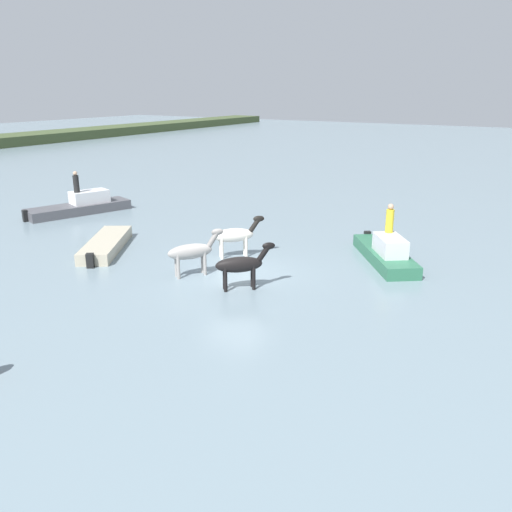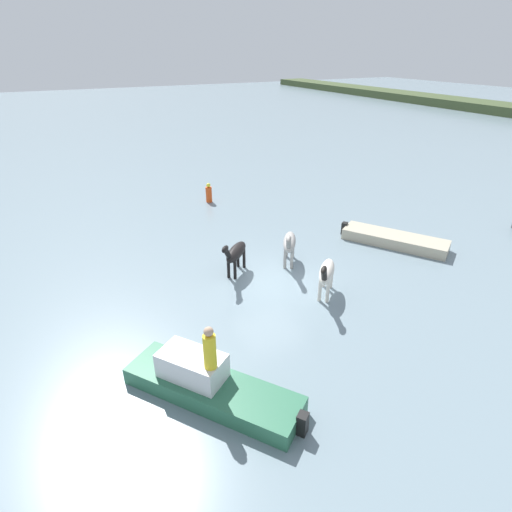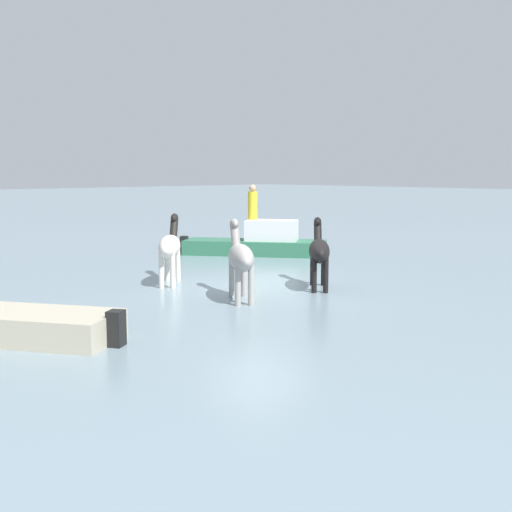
{
  "view_description": "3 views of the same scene",
  "coord_description": "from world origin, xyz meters",
  "px_view_note": "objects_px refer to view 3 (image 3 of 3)",
  "views": [
    {
      "loc": [
        -15.77,
        -10.44,
        6.84
      ],
      "look_at": [
        0.67,
        -0.42,
        0.64
      ],
      "focal_mm": 36.85,
      "sensor_mm": 36.0,
      "label": 1
    },
    {
      "loc": [
        12.15,
        -6.86,
        8.23
      ],
      "look_at": [
        -0.57,
        -0.32,
        0.91
      ],
      "focal_mm": 28.81,
      "sensor_mm": 36.0,
      "label": 2
    },
    {
      "loc": [
        -11.37,
        10.94,
        2.84
      ],
      "look_at": [
        -0.11,
        0.17,
        0.8
      ],
      "focal_mm": 45.55,
      "sensor_mm": 36.0,
      "label": 3
    }
  ],
  "objects_px": {
    "horse_dark_mare": "(240,257)",
    "boat_motor_center": "(258,245)",
    "horse_mid_herd": "(319,251)",
    "person_spotter_bow": "(253,203)",
    "horse_gray_outer": "(170,247)"
  },
  "relations": [
    {
      "from": "horse_mid_herd",
      "to": "horse_gray_outer",
      "type": "xyz_separation_m",
      "value": [
        3.0,
        2.24,
        0.03
      ]
    },
    {
      "from": "boat_motor_center",
      "to": "person_spotter_bow",
      "type": "distance_m",
      "value": 1.45
    },
    {
      "from": "horse_mid_herd",
      "to": "horse_gray_outer",
      "type": "height_order",
      "value": "horse_gray_outer"
    },
    {
      "from": "horse_dark_mare",
      "to": "boat_motor_center",
      "type": "relative_size",
      "value": 0.43
    },
    {
      "from": "horse_dark_mare",
      "to": "horse_mid_herd",
      "type": "bearing_deg",
      "value": -61.69
    },
    {
      "from": "horse_dark_mare",
      "to": "person_spotter_bow",
      "type": "xyz_separation_m",
      "value": [
        5.66,
        -5.73,
        0.79
      ]
    },
    {
      "from": "horse_gray_outer",
      "to": "boat_motor_center",
      "type": "height_order",
      "value": "horse_gray_outer"
    },
    {
      "from": "horse_mid_herd",
      "to": "boat_motor_center",
      "type": "height_order",
      "value": "horse_mid_herd"
    },
    {
      "from": "horse_mid_herd",
      "to": "horse_dark_mare",
      "type": "distance_m",
      "value": 2.37
    },
    {
      "from": "horse_dark_mare",
      "to": "person_spotter_bow",
      "type": "relative_size",
      "value": 1.71
    },
    {
      "from": "horse_dark_mare",
      "to": "person_spotter_bow",
      "type": "height_order",
      "value": "person_spotter_bow"
    },
    {
      "from": "person_spotter_bow",
      "to": "horse_gray_outer",
      "type": "bearing_deg",
      "value": 117.36
    },
    {
      "from": "boat_motor_center",
      "to": "person_spotter_bow",
      "type": "bearing_deg",
      "value": 145.17
    },
    {
      "from": "horse_gray_outer",
      "to": "horse_mid_herd",
      "type": "bearing_deg",
      "value": -99.62
    },
    {
      "from": "horse_gray_outer",
      "to": "boat_motor_center",
      "type": "distance_m",
      "value": 6.24
    }
  ]
}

